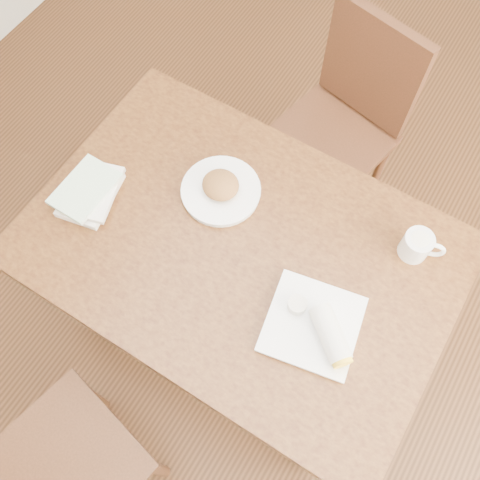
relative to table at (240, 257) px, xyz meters
The scene contains 8 objects.
ground 0.68m from the table, ahead, with size 4.00×5.00×0.01m, color #472814.
room_walls 0.96m from the table, ahead, with size 4.02×5.02×2.80m.
table is the anchor object (origin of this frame).
chair_far 0.78m from the table, 89.78° to the left, with size 0.50×0.50×0.95m.
plate_scone 0.23m from the table, 139.46° to the left, with size 0.25×0.25×0.08m.
coffee_mug 0.54m from the table, 30.10° to the left, with size 0.13×0.09×0.09m.
plate_burrito 0.35m from the table, 18.18° to the right, with size 0.30×0.30×0.09m.
book_stack 0.52m from the table, 168.89° to the right, with size 0.20×0.25×0.06m.
Camera 1 is at (0.36, -0.58, 2.23)m, focal length 40.00 mm.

